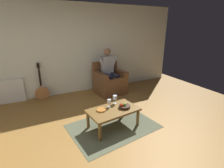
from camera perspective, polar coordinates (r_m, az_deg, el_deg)
ground_plane at (r=3.09m, az=3.74°, el=-19.23°), size 7.53×7.53×0.00m
wall_back at (r=5.06m, az=-12.05°, el=11.44°), size 6.68×0.06×2.56m
rug at (r=3.48m, az=0.41°, el=-14.22°), size 1.81×1.38×0.01m
armchair at (r=5.02m, az=-0.87°, el=0.74°), size 0.87×0.83×0.92m
person_seated at (r=4.92m, az=-0.89°, el=4.91°), size 0.62×0.59×1.33m
coffee_table at (r=3.31m, az=0.42°, el=-9.49°), size 1.04×0.69×0.39m
guitar at (r=4.96m, az=-22.84°, el=-2.47°), size 0.37×0.25×1.01m
radiator at (r=5.09m, az=-31.22°, el=-2.10°), size 0.61×0.06×0.64m
wine_glass_near at (r=3.34m, az=-0.94°, el=-6.20°), size 0.07×0.07×0.16m
wine_glass_far at (r=3.47m, az=1.01°, el=-4.81°), size 0.09×0.09×0.18m
fruit_bowl at (r=3.34m, az=4.19°, el=-7.53°), size 0.23×0.23×0.11m
decorative_dish at (r=3.25m, az=-3.69°, el=-8.83°), size 0.19×0.19×0.02m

